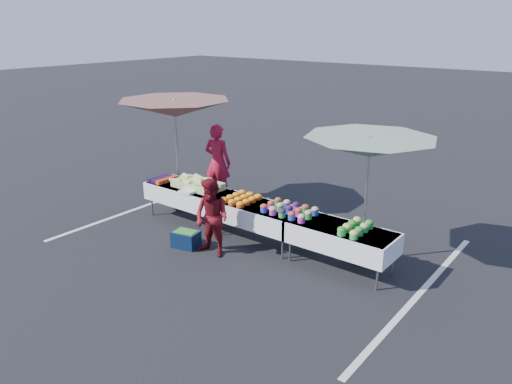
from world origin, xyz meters
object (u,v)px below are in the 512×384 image
Objects in this scene: storage_bin at (186,239)px; table_right at (341,237)px; vendor at (218,162)px; umbrella_right at (369,148)px; customer at (212,218)px; umbrella_left at (175,109)px; table_left at (188,194)px; table_center at (256,213)px.

table_right is at bearing 8.02° from storage_bin.
vendor is 4.42m from umbrella_right.
umbrella_right is at bearing 72.34° from table_right.
umbrella_left is (-2.23, 1.32, 1.52)m from customer.
table_right is 0.59× the size of umbrella_left.
vendor is 0.56× the size of umbrella_left.
table_left is 1.80m from table_center.
umbrella_right is at bearing 14.40° from table_center.
umbrella_left reaches higher than table_left.
umbrella_right is at bearing 1.33° from umbrella_left.
umbrella_left is 4.47m from umbrella_right.
customer is (-0.27, -0.92, 0.13)m from table_center.
customer is (-2.07, -0.92, 0.13)m from table_right.
table_right is 1.54m from umbrella_right.
table_left is 4.06m from umbrella_right.
table_right is at bearing 0.00° from table_center.
vendor reaches higher than customer.
table_center is at bearing -9.09° from umbrella_left.
umbrella_right reaches higher than table_center.
table_right is 1.31× the size of customer.
customer is 3.01m from umbrella_left.
table_center is 1.04× the size of vendor.
vendor is 1.69m from umbrella_left.
table_right is at bearing -107.66° from umbrella_right.
vendor reaches higher than table_left.
vendor reaches higher than table_center.
table_right is at bearing 0.00° from table_left.
customer is at bearing -106.36° from table_center.
storage_bin is at bearing -152.41° from umbrella_right.
umbrella_left is (-2.50, 0.40, 1.65)m from table_center.
vendor reaches higher than table_right.
table_left reaches higher than storage_bin.
umbrella_left is 2.97m from storage_bin.
customer is 2.65× the size of storage_bin.
umbrella_right is at bearing 155.71° from vendor.
storage_bin is at bearing 106.88° from vendor.
umbrella_left reaches higher than customer.
vendor is (-0.42, 1.40, 0.31)m from table_left.
umbrella_right reaches higher than table_left.
vendor reaches higher than storage_bin.
table_left is 1.31× the size of customer.
customer is at bearing -30.70° from umbrella_left.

